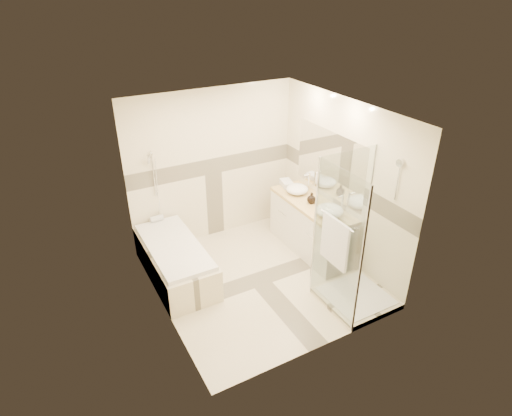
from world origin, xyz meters
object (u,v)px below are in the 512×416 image
bathtub (175,259)px  amenity_bottle_b (311,198)px  shower_enclosure (349,270)px  vessel_sink_near (297,189)px  vessel_sink_far (330,211)px  amenity_bottle_a (312,198)px  vanity (311,226)px

bathtub → amenity_bottle_b: bearing=-9.0°
bathtub → shower_enclosure: (1.86, -1.62, 0.20)m
vessel_sink_near → amenity_bottle_b: size_ratio=2.07×
vessel_sink_far → vessel_sink_near: bearing=90.0°
shower_enclosure → vessel_sink_far: (0.27, 0.83, 0.43)m
amenity_bottle_a → vessel_sink_near: bearing=90.0°
vessel_sink_near → bathtub: bearing=-178.6°
vessel_sink_near → amenity_bottle_a: amenity_bottle_a is taller
vanity → amenity_bottle_a: size_ratio=9.86×
vessel_sink_far → amenity_bottle_a: 0.44m
amenity_bottle_a → amenity_bottle_b: 0.02m
bathtub → vessel_sink_far: vessel_sink_far is taller
amenity_bottle_a → vanity: bearing=5.4°
bathtub → vessel_sink_near: size_ratio=4.74×
vanity → amenity_bottle_a: amenity_bottle_a is taller
bathtub → shower_enclosure: bearing=-41.1°
vanity → vessel_sink_far: vessel_sink_far is taller
bathtub → vessel_sink_far: bearing=-20.4°
shower_enclosure → vessel_sink_near: 1.74m
bathtub → vessel_sink_near: (2.13, 0.05, 0.61)m
bathtub → amenity_bottle_b: 2.25m
vanity → vessel_sink_far: size_ratio=4.02×
bathtub → vanity: 2.18m
bathtub → amenity_bottle_a: size_ratio=10.35×
vanity → shower_enclosure: shower_enclosure is taller
vessel_sink_near → vessel_sink_far: (0.00, -0.85, 0.01)m
vanity → amenity_bottle_b: bearing=147.4°
vanity → amenity_bottle_a: bearing=-174.6°
shower_enclosure → amenity_bottle_b: 1.38m
bathtub → amenity_bottle_b: (2.13, -0.34, 0.63)m
amenity_bottle_b → amenity_bottle_a: bearing=-90.0°
vanity → vessel_sink_near: (-0.02, 0.40, 0.50)m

